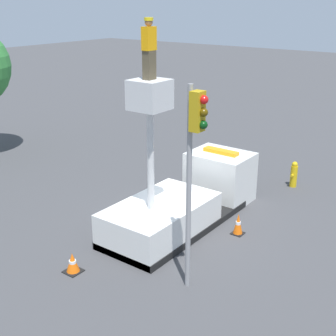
{
  "coord_description": "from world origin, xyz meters",
  "views": [
    {
      "loc": [
        -12.14,
        -8.72,
        7.64
      ],
      "look_at": [
        -2.09,
        -1.19,
        3.07
      ],
      "focal_mm": 50.0,
      "sensor_mm": 36.0,
      "label": 1
    }
  ],
  "objects_px": {
    "bucket_truck": "(185,199)",
    "traffic_light_pole": "(194,151)",
    "traffic_cone_curbside": "(238,224)",
    "fire_hydrant": "(294,174)",
    "worker": "(149,49)",
    "traffic_cone_rear": "(73,263)"
  },
  "relations": [
    {
      "from": "bucket_truck",
      "to": "traffic_cone_curbside",
      "type": "relative_size",
      "value": 9.12
    },
    {
      "from": "bucket_truck",
      "to": "traffic_cone_curbside",
      "type": "bearing_deg",
      "value": -82.29
    },
    {
      "from": "worker",
      "to": "traffic_light_pole",
      "type": "height_order",
      "value": "worker"
    },
    {
      "from": "traffic_light_pole",
      "to": "fire_hydrant",
      "type": "height_order",
      "value": "traffic_light_pole"
    },
    {
      "from": "traffic_light_pole",
      "to": "fire_hydrant",
      "type": "xyz_separation_m",
      "value": [
        8.82,
        0.69,
        -3.47
      ]
    },
    {
      "from": "fire_hydrant",
      "to": "worker",
      "type": "bearing_deg",
      "value": 166.16
    },
    {
      "from": "bucket_truck",
      "to": "traffic_light_pole",
      "type": "height_order",
      "value": "traffic_light_pole"
    },
    {
      "from": "traffic_cone_rear",
      "to": "traffic_cone_curbside",
      "type": "bearing_deg",
      "value": -28.67
    },
    {
      "from": "traffic_light_pole",
      "to": "traffic_cone_rear",
      "type": "height_order",
      "value": "traffic_light_pole"
    },
    {
      "from": "traffic_cone_curbside",
      "to": "fire_hydrant",
      "type": "bearing_deg",
      "value": 2.13
    },
    {
      "from": "bucket_truck",
      "to": "fire_hydrant",
      "type": "height_order",
      "value": "bucket_truck"
    },
    {
      "from": "worker",
      "to": "traffic_cone_curbside",
      "type": "distance_m",
      "value": 6.63
    },
    {
      "from": "bucket_truck",
      "to": "traffic_cone_curbside",
      "type": "height_order",
      "value": "bucket_truck"
    },
    {
      "from": "bucket_truck",
      "to": "traffic_cone_rear",
      "type": "distance_m",
      "value": 4.84
    },
    {
      "from": "traffic_cone_curbside",
      "to": "traffic_light_pole",
      "type": "bearing_deg",
      "value": -172.17
    },
    {
      "from": "worker",
      "to": "traffic_cone_rear",
      "type": "distance_m",
      "value": 6.65
    },
    {
      "from": "bucket_truck",
      "to": "traffic_cone_rear",
      "type": "height_order",
      "value": "bucket_truck"
    },
    {
      "from": "bucket_truck",
      "to": "traffic_cone_rear",
      "type": "xyz_separation_m",
      "value": [
        -4.76,
        0.72,
        -0.57
      ]
    },
    {
      "from": "bucket_truck",
      "to": "fire_hydrant",
      "type": "distance_m",
      "value": 5.82
    },
    {
      "from": "bucket_truck",
      "to": "traffic_cone_rear",
      "type": "relative_size",
      "value": 11.08
    },
    {
      "from": "traffic_cone_rear",
      "to": "traffic_cone_curbside",
      "type": "relative_size",
      "value": 0.82
    },
    {
      "from": "bucket_truck",
      "to": "traffic_cone_rear",
      "type": "bearing_deg",
      "value": 171.38
    }
  ]
}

